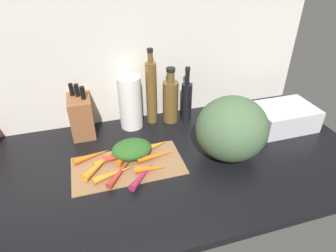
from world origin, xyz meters
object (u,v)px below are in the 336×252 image
at_px(carrot_1, 121,171).
at_px(bottle_0, 151,92).
at_px(carrot_4, 151,168).
at_px(carrot_6, 117,157).
at_px(carrot_10, 143,175).
at_px(bottle_2, 187,100).
at_px(knife_block, 81,114).
at_px(cutting_board, 128,165).
at_px(carrot_5, 114,173).
at_px(carrot_2, 143,148).
at_px(dish_rack, 283,117).
at_px(carrot_3, 92,156).
at_px(carrot_9, 99,164).
at_px(bottle_1, 171,100).
at_px(carrot_12, 151,148).
at_px(carrot_7, 157,155).
at_px(winter_squash, 232,129).
at_px(carrot_0, 111,157).
at_px(carrot_8, 155,146).
at_px(carrot_11, 127,153).
at_px(paper_towel_roll, 130,103).

height_order(carrot_1, bottle_0, bottle_0).
relative_size(carrot_4, carrot_6, 1.04).
height_order(carrot_6, carrot_10, same).
bearing_deg(bottle_2, knife_block, 177.28).
distance_m(carrot_1, carrot_6, 0.08).
bearing_deg(cutting_board, knife_block, 116.67).
xyz_separation_m(carrot_5, carrot_6, (0.03, 0.09, -0.00)).
distance_m(carrot_2, dish_rack, 0.67).
height_order(carrot_2, carrot_3, carrot_3).
distance_m(carrot_4, carrot_6, 0.15).
height_order(carrot_9, bottle_0, bottle_0).
xyz_separation_m(carrot_2, dish_rack, (0.67, 0.00, 0.03)).
distance_m(carrot_1, carrot_4, 0.11).
bearing_deg(carrot_4, carrot_3, 145.02).
xyz_separation_m(bottle_1, dish_rack, (0.49, -0.20, -0.06)).
relative_size(carrot_6, knife_block, 0.50).
xyz_separation_m(carrot_3, dish_rack, (0.88, -0.00, 0.03)).
distance_m(carrot_3, carrot_12, 0.24).
relative_size(carrot_10, dish_rack, 0.54).
height_order(carrot_6, carrot_7, same).
xyz_separation_m(winter_squash, dish_rack, (0.34, 0.13, -0.08)).
height_order(carrot_10, dish_rack, dish_rack).
relative_size(carrot_0, carrot_10, 0.97).
bearing_deg(cutting_board, bottle_1, 47.42).
bearing_deg(carrot_12, carrot_1, -143.96).
bearing_deg(carrot_3, carrot_8, -1.83).
xyz_separation_m(carrot_2, knife_block, (-0.23, 0.22, 0.07)).
bearing_deg(bottle_1, carrot_3, -152.49).
xyz_separation_m(carrot_10, carrot_11, (-0.03, 0.15, -0.00)).
relative_size(bottle_0, bottle_1, 1.33).
height_order(cutting_board, bottle_1, bottle_1).
xyz_separation_m(knife_block, bottle_0, (0.32, 0.00, 0.06)).
xyz_separation_m(carrot_0, knife_block, (-0.09, 0.25, 0.07)).
relative_size(carrot_5, carrot_12, 1.22).
bearing_deg(carrot_10, carrot_2, 76.65).
distance_m(carrot_12, bottle_0, 0.28).
bearing_deg(carrot_12, bottle_0, 75.18).
distance_m(carrot_3, bottle_1, 0.45).
bearing_deg(carrot_7, carrot_1, -162.25).
distance_m(carrot_3, carrot_8, 0.26).
height_order(carrot_11, carrot_12, carrot_12).
bearing_deg(carrot_10, knife_block, 115.80).
bearing_deg(dish_rack, carrot_1, -171.27).
xyz_separation_m(carrot_9, winter_squash, (0.51, -0.06, 0.10)).
bearing_deg(carrot_6, paper_towel_roll, 67.12).
distance_m(carrot_3, winter_squash, 0.56).
distance_m(carrot_0, bottle_0, 0.37).
bearing_deg(carrot_7, carrot_8, 83.43).
distance_m(carrot_3, paper_towel_roll, 0.31).
relative_size(carrot_1, carrot_7, 1.10).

